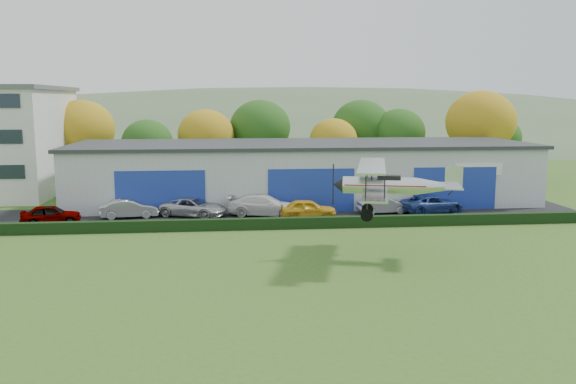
{
  "coord_description": "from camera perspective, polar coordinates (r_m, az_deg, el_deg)",
  "views": [
    {
      "loc": [
        -1.68,
        -25.02,
        9.09
      ],
      "look_at": [
        2.0,
        11.13,
        3.44
      ],
      "focal_mm": 37.05,
      "sensor_mm": 36.0,
      "label": 1
    }
  ],
  "objects": [
    {
      "name": "distant_hills",
      "position": [
        166.52,
        -6.7,
        1.14
      ],
      "size": [
        430.0,
        196.0,
        56.0
      ],
      "color": "#4C6642",
      "rests_on": "ground"
    },
    {
      "name": "car_5",
      "position": [
        48.25,
        9.15,
        -1.25
      ],
      "size": [
        4.3,
        1.91,
        1.37
      ],
      "primitive_type": "imported",
      "rotation": [
        0.0,
        0.0,
        1.68
      ],
      "color": "silver",
      "rests_on": "apron"
    },
    {
      "name": "hedge",
      "position": [
        42.38,
        0.65,
        -2.99
      ],
      "size": [
        46.0,
        0.6,
        0.8
      ],
      "primitive_type": "cube",
      "color": "black",
      "rests_on": "ground"
    },
    {
      "name": "ground",
      "position": [
        26.67,
        -1.89,
        -11.1
      ],
      "size": [
        300.0,
        300.0,
        0.0
      ],
      "primitive_type": "plane",
      "color": "#33621F",
      "rests_on": "ground"
    },
    {
      "name": "apron",
      "position": [
        47.13,
        -0.01,
        -2.25
      ],
      "size": [
        48.0,
        9.0,
        0.05
      ],
      "primitive_type": "cube",
      "color": "black",
      "rests_on": "ground"
    },
    {
      "name": "car_6",
      "position": [
        49.26,
        13.63,
        -1.13
      ],
      "size": [
        5.64,
        3.6,
        1.45
      ],
      "primitive_type": "imported",
      "rotation": [
        0.0,
        0.0,
        1.82
      ],
      "color": "navy",
      "rests_on": "apron"
    },
    {
      "name": "hangar",
      "position": [
        53.8,
        1.36,
        1.97
      ],
      "size": [
        40.6,
        12.6,
        5.3
      ],
      "color": "#B2B7BC",
      "rests_on": "ground"
    },
    {
      "name": "tree_belt",
      "position": [
        65.78,
        -3.62,
        5.79
      ],
      "size": [
        75.7,
        13.22,
        10.12
      ],
      "color": "#3D2614",
      "rests_on": "ground"
    },
    {
      "name": "car_0",
      "position": [
        46.94,
        -21.8,
        -2.02
      ],
      "size": [
        4.41,
        2.39,
        1.43
      ],
      "primitive_type": "imported",
      "rotation": [
        0.0,
        0.0,
        1.75
      ],
      "color": "gray",
      "rests_on": "apron"
    },
    {
      "name": "car_1",
      "position": [
        47.5,
        -14.98,
        -1.55
      ],
      "size": [
        4.56,
        2.13,
        1.45
      ],
      "primitive_type": "imported",
      "rotation": [
        0.0,
        0.0,
        1.71
      ],
      "color": "silver",
      "rests_on": "apron"
    },
    {
      "name": "car_3",
      "position": [
        46.79,
        -2.28,
        -1.28
      ],
      "size": [
        6.09,
        3.6,
        1.65
      ],
      "primitive_type": "imported",
      "rotation": [
        0.0,
        0.0,
        1.33
      ],
      "color": "silver",
      "rests_on": "apron"
    },
    {
      "name": "biplane",
      "position": [
        34.64,
        9.81,
        0.77
      ],
      "size": [
        7.43,
        8.44,
        3.15
      ],
      "rotation": [
        0.0,
        0.0,
        -0.25
      ],
      "color": "silver"
    },
    {
      "name": "car_4",
      "position": [
        45.79,
        1.94,
        -1.61
      ],
      "size": [
        4.35,
        1.82,
        1.47
      ],
      "primitive_type": "imported",
      "rotation": [
        0.0,
        0.0,
        1.55
      ],
      "color": "gold",
      "rests_on": "apron"
    },
    {
      "name": "car_2",
      "position": [
        47.07,
        -9.06,
        -1.45
      ],
      "size": [
        5.75,
        4.29,
        1.45
      ],
      "primitive_type": "imported",
      "rotation": [
        0.0,
        0.0,
        1.16
      ],
      "color": "silver",
      "rests_on": "apron"
    }
  ]
}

